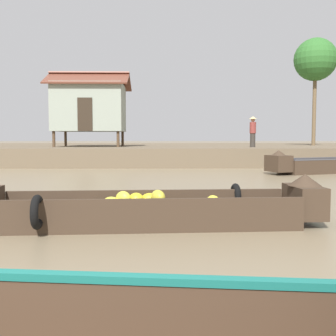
{
  "coord_description": "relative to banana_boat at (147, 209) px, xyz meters",
  "views": [
    {
      "loc": [
        1.64,
        -1.18,
        1.47
      ],
      "look_at": [
        1.83,
        7.62,
        0.84
      ],
      "focal_mm": 45.48,
      "sensor_mm": 36.0,
      "label": 1
    }
  ],
  "objects": [
    {
      "name": "vendor_person",
      "position": [
        5.27,
        15.94,
        1.58
      ],
      "size": [
        0.44,
        0.44,
        1.66
      ],
      "color": "#332D28",
      "rests_on": "riverbank_strip"
    },
    {
      "name": "fishing_skiff_distant",
      "position": [
        6.85,
        10.31,
        0.08
      ],
      "size": [
        4.86,
        2.54,
        0.96
      ],
      "color": "#3D2D21",
      "rests_on": "ground"
    },
    {
      "name": "palm_tree_mid",
      "position": [
        10.25,
        20.47,
        6.13
      ],
      "size": [
        2.72,
        2.72,
        6.88
      ],
      "color": "brown",
      "rests_on": "riverbank_strip"
    },
    {
      "name": "banana_boat",
      "position": [
        0.0,
        0.0,
        0.0
      ],
      "size": [
        5.94,
        2.0,
        0.85
      ],
      "color": "#3D2D21",
      "rests_on": "ground"
    },
    {
      "name": "ground_plane",
      "position": [
        -1.45,
        4.18,
        -0.28
      ],
      "size": [
        300.0,
        300.0,
        0.0
      ],
      "primitive_type": "plane",
      "color": "#7A6B51"
    },
    {
      "name": "riverbank_strip",
      "position": [
        -1.45,
        23.03,
        0.19
      ],
      "size": [
        160.0,
        20.0,
        0.93
      ],
      "primitive_type": "cube",
      "color": "brown",
      "rests_on": "ground"
    },
    {
      "name": "stilt_house_mid_left",
      "position": [
        -3.81,
        17.93,
        2.95
      ],
      "size": [
        4.62,
        3.85,
        4.3
      ],
      "color": "#4C3826",
      "rests_on": "riverbank_strip"
    }
  ]
}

